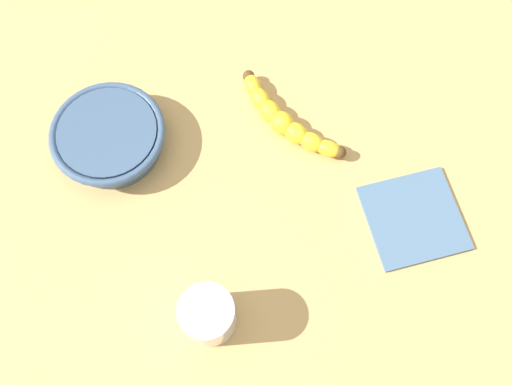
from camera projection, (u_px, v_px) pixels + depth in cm
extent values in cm
cube|color=tan|center=(260.00, 194.00, 82.70)|extent=(120.00, 120.00, 3.00)
ellipsoid|color=yellow|center=(253.00, 85.00, 85.76)|extent=(4.51, 3.34, 2.39)
ellipsoid|color=yellow|center=(261.00, 99.00, 84.90)|extent=(4.33, 3.19, 2.74)
ellipsoid|color=yellow|center=(270.00, 112.00, 84.10)|extent=(4.10, 3.17, 3.08)
ellipsoid|color=yellow|center=(282.00, 123.00, 83.39)|extent=(4.53, 4.02, 3.42)
ellipsoid|color=yellow|center=(296.00, 133.00, 82.77)|extent=(4.77, 4.13, 3.08)
ellipsoid|color=yellow|center=(312.00, 142.00, 82.26)|extent=(4.82, 4.19, 2.74)
ellipsoid|color=yellow|center=(328.00, 148.00, 81.87)|extent=(4.69, 4.21, 2.39)
sphere|color=#513819|center=(249.00, 76.00, 86.36)|extent=(1.88, 1.88, 1.88)
sphere|color=#513819|center=(340.00, 152.00, 81.65)|extent=(1.88, 1.88, 1.88)
cylinder|color=silver|center=(208.00, 315.00, 70.51)|extent=(7.10, 7.10, 8.65)
cylinder|color=#A6CF85|center=(209.00, 316.00, 70.87)|extent=(6.60, 6.60, 7.40)
cylinder|color=#3D5675|center=(110.00, 138.00, 81.75)|extent=(14.59, 14.59, 4.73)
torus|color=#3D5675|center=(107.00, 133.00, 80.10)|extent=(17.06, 17.06, 1.20)
cube|color=slate|center=(414.00, 218.00, 79.46)|extent=(17.10, 17.22, 0.60)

